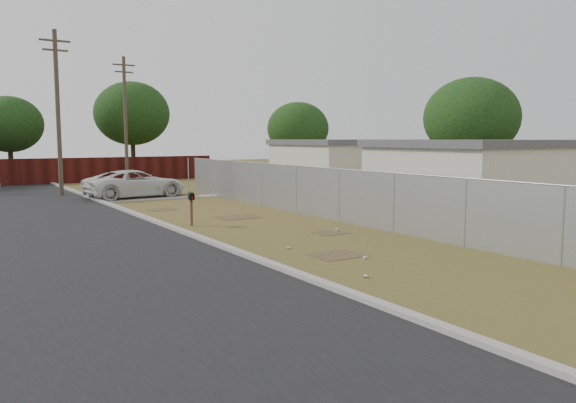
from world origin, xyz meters
TOP-DOWN VIEW (x-y plane):
  - ground at (0.00, 0.00)m, footprint 120.00×120.00m
  - street at (-6.76, 8.05)m, footprint 15.10×60.00m
  - chainlink_fence at (3.12, 1.03)m, footprint 0.10×27.06m
  - privacy_fence at (-6.00, 25.00)m, footprint 30.00×0.12m
  - utility_poles at (-3.67, 20.67)m, footprint 12.60×8.24m
  - houses at (9.70, 3.13)m, footprint 9.30×17.24m
  - horizon_trees at (0.84, 23.56)m, footprint 33.32×31.94m
  - mailbox at (-2.11, 1.95)m, footprint 0.30×0.54m
  - pickup_truck at (-0.81, 12.80)m, footprint 5.62×3.14m
  - scattered_litter at (-0.49, -4.60)m, footprint 3.52×5.71m

SIDE VIEW (x-z plane):
  - ground at x=0.00m, z-range 0.00..0.00m
  - street at x=-6.76m, z-range -0.04..0.08m
  - scattered_litter at x=-0.49m, z-range 0.01..0.08m
  - pickup_truck at x=-0.81m, z-range 0.00..1.49m
  - chainlink_fence at x=3.12m, z-range -0.21..1.81m
  - privacy_fence at x=-6.00m, z-range 0.00..1.80m
  - mailbox at x=-2.11m, z-range 0.36..1.59m
  - houses at x=9.70m, z-range 0.01..3.11m
  - horizon_trees at x=0.84m, z-range 0.74..8.52m
  - utility_poles at x=-3.67m, z-range 0.19..9.19m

